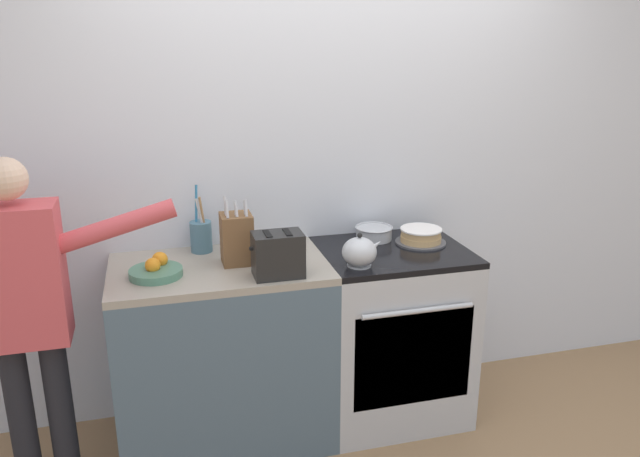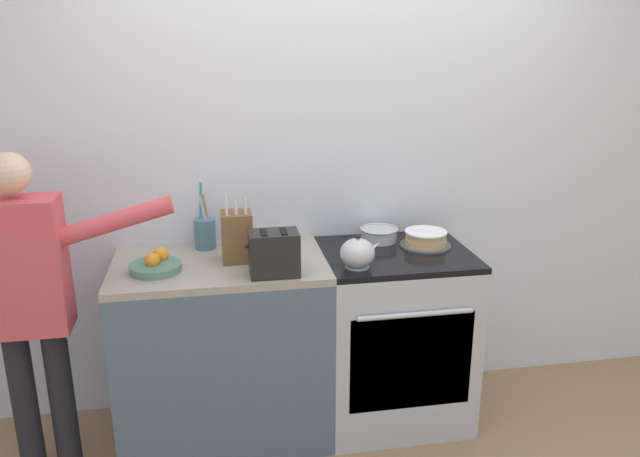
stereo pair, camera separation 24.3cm
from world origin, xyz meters
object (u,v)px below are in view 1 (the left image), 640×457
Objects in this scene: knife_block at (237,238)px; layer_cake at (421,236)px; utensil_crock at (201,236)px; mixing_bowl at (374,233)px; toaster at (278,255)px; person_baker at (26,304)px; fruit_bowl at (156,270)px; tea_kettle at (360,252)px; stove_range at (391,332)px.

layer_cake is at bearing 2.28° from knife_block.
utensil_crock reaches higher than knife_block.
mixing_bowl is 0.89m from utensil_crock.
knife_block reaches higher than layer_cake.
person_baker is (-1.05, 0.04, -0.13)m from toaster.
utensil_crock reaches higher than fruit_bowl.
tea_kettle is 0.39m from toaster.
tea_kettle is 1.00× the size of mixing_bowl.
knife_block is at bearing 125.40° from toaster.
layer_cake is 1.33m from fruit_bowl.
layer_cake is 0.17× the size of person_baker.
tea_kettle is 1.44m from person_baker.
mixing_bowl is 1.14m from fruit_bowl.
fruit_bowl reaches higher than mixing_bowl.
fruit_bowl is 0.16× the size of person_baker.
mixing_bowl reaches higher than stove_range.
mixing_bowl is 0.62× the size of knife_block.
stove_range is 0.97m from knife_block.
layer_cake is at bearing 17.74° from stove_range.
tea_kettle reaches higher than stove_range.
fruit_bowl is (-1.16, -0.06, 0.49)m from stove_range.
mixing_bowl is 0.84× the size of fruit_bowl.
fruit_bowl is at bearing 172.53° from tea_kettle.
person_baker is at bearing 179.31° from tea_kettle.
tea_kettle is at bearing -19.49° from knife_block.
layer_cake is 0.78× the size of utensil_crock.
person_baker is (-0.75, -0.38, -0.11)m from utensil_crock.
stove_range is 4.65× the size of tea_kettle.
utensil_crock is (-0.89, 0.04, 0.05)m from mixing_bowl.
knife_block is (-0.74, -0.16, 0.08)m from mixing_bowl.
person_baker is (-1.64, -0.34, -0.07)m from mixing_bowl.
person_baker reaches higher than stove_range.
person_baker is at bearing 177.84° from toaster.
toaster is 0.16× the size of person_baker.
toaster is (0.15, -0.21, -0.02)m from knife_block.
mixing_bowl is 0.70m from toaster.
person_baker reaches higher than knife_block.
stove_range is 3.53× the size of layer_cake.
stove_range is 0.53m from layer_cake.
fruit_bowl reaches higher than layer_cake.
utensil_crock reaches higher than toaster.
tea_kettle is 0.84× the size of toaster.
utensil_crock is 1.41× the size of toaster.
utensil_crock is at bearing 125.69° from toaster.
toaster reaches higher than tea_kettle.
utensil_crock is at bearing 177.12° from mixing_bowl.
tea_kettle is 0.84× the size of fruit_bowl.
mixing_bowl is at bearing 11.81° from fruit_bowl.
knife_block reaches higher than stove_range.
layer_cake is at bearing 7.10° from person_baker.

